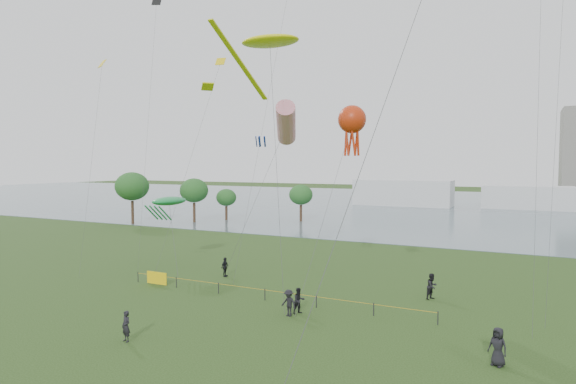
% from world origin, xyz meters
% --- Properties ---
extents(ground_plane, '(400.00, 400.00, 0.00)m').
position_xyz_m(ground_plane, '(0.00, 0.00, 0.00)').
color(ground_plane, '#1C3410').
extents(lake, '(400.00, 120.00, 0.08)m').
position_xyz_m(lake, '(0.00, 100.00, 0.02)').
color(lake, slate).
rests_on(lake, ground_plane).
extents(pavilion_left, '(22.00, 8.00, 6.00)m').
position_xyz_m(pavilion_left, '(-12.00, 95.00, 3.00)').
color(pavilion_left, silver).
rests_on(pavilion_left, ground_plane).
extents(pavilion_right, '(18.00, 7.00, 5.00)m').
position_xyz_m(pavilion_right, '(14.00, 98.00, 2.50)').
color(pavilion_right, silver).
rests_on(pavilion_right, ground_plane).
extents(trees, '(27.77, 19.75, 8.41)m').
position_xyz_m(trees, '(-35.98, 46.82, 5.37)').
color(trees, '#3B271A').
rests_on(trees, ground_plane).
extents(fence, '(24.07, 0.07, 1.05)m').
position_xyz_m(fence, '(-9.22, 12.55, 0.55)').
color(fence, black).
rests_on(fence, ground_plane).
extents(spectator_a, '(1.01, 1.05, 1.70)m').
position_xyz_m(spectator_a, '(0.38, 10.85, 0.85)').
color(spectator_a, black).
rests_on(spectator_a, ground_plane).
extents(spectator_b, '(1.24, 0.89, 1.73)m').
position_xyz_m(spectator_b, '(0.02, 10.07, 0.86)').
color(spectator_b, black).
rests_on(spectator_b, ground_plane).
extents(spectator_c, '(0.42, 0.99, 1.68)m').
position_xyz_m(spectator_c, '(-9.72, 17.34, 0.84)').
color(spectator_c, black).
rests_on(spectator_c, ground_plane).
extents(spectator_d, '(1.09, 0.94, 1.88)m').
position_xyz_m(spectator_d, '(12.45, 7.74, 0.94)').
color(spectator_d, black).
rests_on(spectator_d, ground_plane).
extents(spectator_f, '(0.71, 0.56, 1.71)m').
position_xyz_m(spectator_f, '(-6.07, 2.15, 0.85)').
color(spectator_f, black).
rests_on(spectator_f, ground_plane).
extents(spectator_g, '(1.07, 1.15, 1.88)m').
position_xyz_m(spectator_g, '(7.60, 18.13, 0.94)').
color(spectator_g, black).
rests_on(spectator_g, ground_plane).
extents(kite_stingray, '(5.98, 9.93, 19.34)m').
position_xyz_m(kite_stingray, '(-4.05, 15.00, 18.88)').
color(kite_stingray, '#3F3F42').
extents(kite_windsock, '(6.56, 4.99, 15.11)m').
position_xyz_m(kite_windsock, '(-5.11, 19.96, 13.26)').
color(kite_windsock, '#3F3F42').
extents(kite_creature, '(6.00, 6.80, 6.63)m').
position_xyz_m(kite_creature, '(-17.12, 18.93, 6.19)').
color(kite_creature, '#3F3F42').
extents(kite_octopus, '(2.24, 10.53, 14.44)m').
position_xyz_m(kite_octopus, '(0.94, 19.62, 13.24)').
color(kite_octopus, '#3F3F42').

